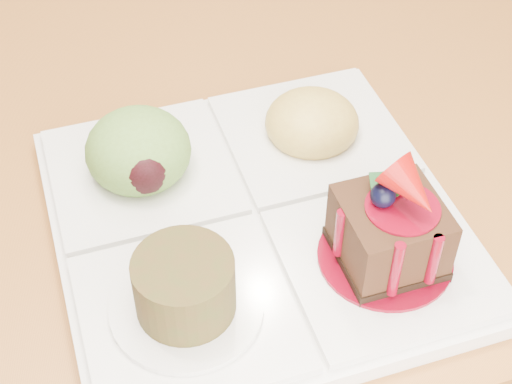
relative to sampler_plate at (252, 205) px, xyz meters
name	(u,v)px	position (x,y,z in m)	size (l,w,h in m)	color
ground	(143,215)	(0.01, 0.75, -0.77)	(6.00, 6.00, 0.00)	#502D17
sampler_plate	(252,205)	(0.00, 0.00, 0.00)	(0.25, 0.25, 0.10)	silver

